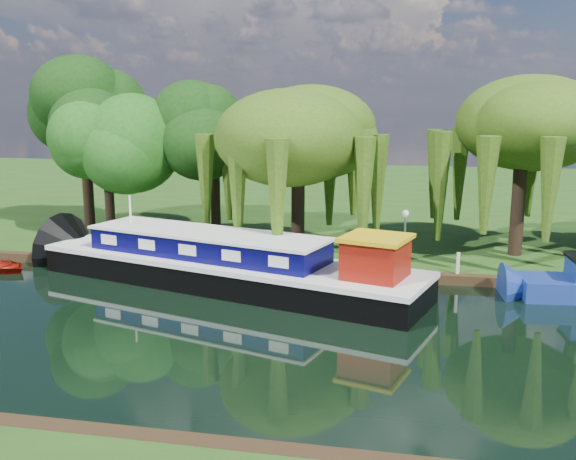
# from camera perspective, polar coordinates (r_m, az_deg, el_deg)

# --- Properties ---
(ground) EXTENTS (120.00, 120.00, 0.00)m
(ground) POSITION_cam_1_polar(r_m,az_deg,el_deg) (23.00, 8.42, -9.95)
(ground) COLOR black
(far_bank) EXTENTS (120.00, 52.00, 0.45)m
(far_bank) POSITION_cam_1_polar(r_m,az_deg,el_deg) (56.02, 10.22, 2.89)
(far_bank) COLOR #203C10
(far_bank) RESTS_ON ground
(dutch_barge) EXTENTS (19.11, 9.42, 3.94)m
(dutch_barge) POSITION_cam_1_polar(r_m,az_deg,el_deg) (29.47, -5.27, -3.09)
(dutch_barge) COLOR black
(dutch_barge) RESTS_ON ground
(red_dinghy) EXTENTS (3.71, 3.16, 0.65)m
(red_dinghy) POSITION_cam_1_polar(r_m,az_deg,el_deg) (35.20, -24.04, -3.30)
(red_dinghy) COLOR maroon
(red_dinghy) RESTS_ON ground
(willow_left) EXTENTS (6.84, 6.84, 8.19)m
(willow_left) POSITION_cam_1_polar(r_m,az_deg,el_deg) (33.21, 0.91, 8.07)
(willow_left) COLOR black
(willow_left) RESTS_ON far_bank
(willow_right) EXTENTS (6.85, 6.85, 8.34)m
(willow_right) POSITION_cam_1_polar(r_m,az_deg,el_deg) (34.77, 20.15, 7.75)
(willow_right) COLOR black
(willow_right) RESTS_ON far_bank
(tree_far_left) EXTENTS (4.98, 4.98, 8.02)m
(tree_far_left) POSITION_cam_1_polar(r_m,az_deg,el_deg) (38.77, -15.84, 7.44)
(tree_far_left) COLOR black
(tree_far_left) RESTS_ON far_bank
(tree_far_back) EXTENTS (5.69, 5.69, 9.57)m
(tree_far_back) POSITION_cam_1_polar(r_m,az_deg,el_deg) (42.22, -17.70, 9.22)
(tree_far_back) COLOR black
(tree_far_back) RESTS_ON far_bank
(tree_far_mid) EXTENTS (5.06, 5.06, 8.29)m
(tree_far_mid) POSITION_cam_1_polar(r_m,az_deg,el_deg) (38.61, -6.58, 8.11)
(tree_far_mid) COLOR black
(tree_far_mid) RESTS_ON far_bank
(lamppost) EXTENTS (0.36, 0.36, 2.56)m
(lamppost) POSITION_cam_1_polar(r_m,az_deg,el_deg) (32.47, 10.38, 0.72)
(lamppost) COLOR silver
(lamppost) RESTS_ON far_bank
(mooring_posts) EXTENTS (19.16, 0.16, 1.00)m
(mooring_posts) POSITION_cam_1_polar(r_m,az_deg,el_deg) (30.75, 8.35, -2.61)
(mooring_posts) COLOR silver
(mooring_posts) RESTS_ON far_bank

